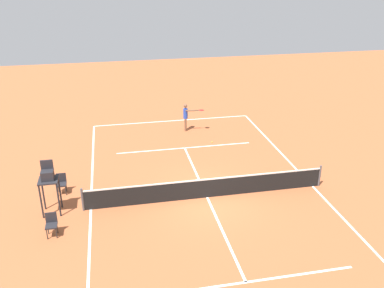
{
  "coord_description": "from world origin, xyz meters",
  "views": [
    {
      "loc": [
        3.97,
        16.14,
        9.89
      ],
      "look_at": [
        -0.17,
        -4.35,
        0.8
      ],
      "focal_mm": 39.1,
      "sensor_mm": 36.0,
      "label": 1
    }
  ],
  "objects_px": {
    "tennis_ball": "(212,142)",
    "courtside_chair_mid": "(61,183)",
    "courtside_chair_near": "(51,223)",
    "umpire_chair": "(48,179)",
    "player_serving": "(186,115)"
  },
  "relations": [
    {
      "from": "player_serving",
      "to": "tennis_ball",
      "type": "relative_size",
      "value": 26.12
    },
    {
      "from": "tennis_ball",
      "to": "umpire_chair",
      "type": "xyz_separation_m",
      "value": [
        8.56,
        6.03,
        1.57
      ]
    },
    {
      "from": "tennis_ball",
      "to": "umpire_chair",
      "type": "bearing_deg",
      "value": 35.18
    },
    {
      "from": "player_serving",
      "to": "umpire_chair",
      "type": "xyz_separation_m",
      "value": [
        7.42,
        8.27,
        0.54
      ]
    },
    {
      "from": "player_serving",
      "to": "courtside_chair_near",
      "type": "distance_m",
      "value": 12.34
    },
    {
      "from": "player_serving",
      "to": "umpire_chair",
      "type": "height_order",
      "value": "umpire_chair"
    },
    {
      "from": "tennis_ball",
      "to": "courtside_chair_mid",
      "type": "bearing_deg",
      "value": 27.89
    },
    {
      "from": "umpire_chair",
      "to": "courtside_chair_mid",
      "type": "height_order",
      "value": "umpire_chair"
    },
    {
      "from": "umpire_chair",
      "to": "tennis_ball",
      "type": "bearing_deg",
      "value": -144.82
    },
    {
      "from": "umpire_chair",
      "to": "courtside_chair_near",
      "type": "height_order",
      "value": "umpire_chair"
    },
    {
      "from": "tennis_ball",
      "to": "courtside_chair_near",
      "type": "distance_m",
      "value": 11.43
    },
    {
      "from": "umpire_chair",
      "to": "courtside_chair_near",
      "type": "relative_size",
      "value": 2.54
    },
    {
      "from": "tennis_ball",
      "to": "courtside_chair_mid",
      "type": "relative_size",
      "value": 0.07
    },
    {
      "from": "tennis_ball",
      "to": "courtside_chair_near",
      "type": "xyz_separation_m",
      "value": [
        8.4,
        7.73,
        0.5
      ]
    },
    {
      "from": "umpire_chair",
      "to": "courtside_chair_mid",
      "type": "bearing_deg",
      "value": -99.4
    }
  ]
}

